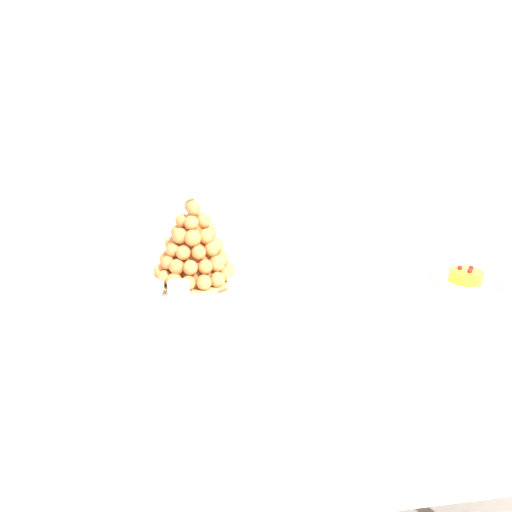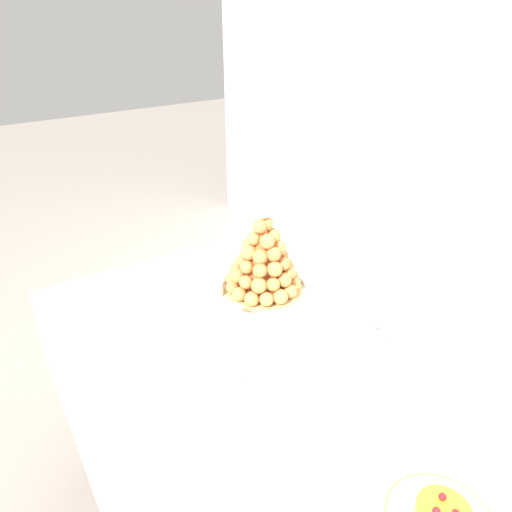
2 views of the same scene
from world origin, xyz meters
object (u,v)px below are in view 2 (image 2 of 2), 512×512
Objects in this scene: dessert_cup_centre at (233,318)px; serving_tray at (252,302)px; creme_brulee_ramekin at (219,272)px; dessert_cup_mid_right at (262,346)px; dessert_cup_mid_left at (214,289)px; wine_glass at (338,271)px; dessert_cup_left at (194,269)px; macaron_goblet at (378,370)px; croquembouche at (263,260)px.

serving_tray is at bearing 125.68° from dessert_cup_centre.
creme_brulee_ramekin is at bearing 160.63° from dessert_cup_centre.
dessert_cup_mid_right is (0.14, 0.01, -0.00)m from dessert_cup_centre.
dessert_cup_mid_right reaches higher than creme_brulee_ramekin.
dessert_cup_mid_left reaches higher than creme_brulee_ramekin.
dessert_cup_left is at bearing -138.27° from wine_glass.
macaron_goblet is (0.30, 0.08, 0.12)m from dessert_cup_mid_right.
serving_tray is 4.10× the size of wine_glass.
dessert_cup_mid_left is 0.41× the size of wine_glass.
dessert_cup_left is 0.43m from dessert_cup_mid_right.
dessert_cup_centre is at bearing -177.84° from dessert_cup_mid_right.
dessert_cup_left is 0.52× the size of creme_brulee_ramekin.
croquembouche is 0.21m from dessert_cup_centre.
dessert_cup_mid_left is 0.98× the size of dessert_cup_centre.
creme_brulee_ramekin is (-0.38, 0.08, -0.01)m from dessert_cup_mid_right.
macaron_goblet is (0.69, -0.00, 0.13)m from creme_brulee_ramekin.
dessert_cup_mid_right is 0.39m from creme_brulee_ramekin.
dessert_cup_mid_right is at bearing -2.31° from dessert_cup_left.
dessert_cup_left is 0.45m from wine_glass.
dessert_cup_mid_left is at bearing 171.98° from dessert_cup_centre.
dessert_cup_mid_left is 0.21× the size of macaron_goblet.
dessert_cup_mid_right is at bearing -3.18° from dessert_cup_mid_left.
creme_brulee_ramekin is (0.05, 0.06, -0.01)m from dessert_cup_left.
dessert_cup_mid_left is 0.36m from wine_glass.
croquembouche is at bearing 123.27° from dessert_cup_centre.
croquembouche is 0.25m from dessert_cup_left.
wine_glass is at bearing 61.97° from serving_tray.
serving_tray is at bearing -118.03° from wine_glass.
dessert_cup_centre is at bearing -8.02° from dessert_cup_mid_left.
creme_brulee_ramekin is 0.39× the size of macaron_goblet.
dessert_cup_mid_left is 0.61m from macaron_goblet.
wine_glass is at bearing 107.48° from dessert_cup_mid_right.
macaron_goblet is (0.55, -0.08, 0.05)m from croquembouche.
dessert_cup_mid_left is at bearing -108.59° from croquembouche.
croquembouche reaches higher than dessert_cup_mid_right.
dessert_cup_centre is 0.47m from macaron_goblet.
dessert_cup_centre is 0.14m from dessert_cup_mid_right.
macaron_goblet reaches higher than dessert_cup_centre.
croquembouche is at bearing 36.42° from dessert_cup_left.
macaron_goblet is at bearing -0.20° from creme_brulee_ramekin.
croquembouche is 4.94× the size of dessert_cup_mid_left.
dessert_cup_centre is at bearing -19.37° from creme_brulee_ramekin.
serving_tray is 2.05× the size of croquembouche.
dessert_cup_left is 0.14m from dessert_cup_mid_left.
croquembouche is 0.22m from wine_glass.
dessert_cup_left is at bearing -175.35° from macaron_goblet.
serving_tray is at bearing 155.31° from dessert_cup_mid_right.
wine_glass is at bearing 82.77° from dessert_cup_centre.
wine_glass is (-0.10, 0.31, 0.07)m from dessert_cup_mid_right.
dessert_cup_mid_right is 0.45× the size of wine_glass.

